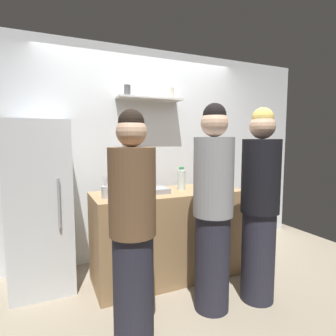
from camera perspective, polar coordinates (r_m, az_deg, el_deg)
The scene contains 14 objects.
ground_plane at distance 2.82m, azimuth 4.44°, elevation -25.87°, with size 5.28×5.28×0.00m, color gray.
back_wall_assembly at distance 3.55m, azimuth -5.11°, elevation 2.94°, with size 4.80×0.32×2.60m.
refrigerator at distance 3.02m, azimuth -24.84°, elevation -7.12°, with size 0.58×0.64×1.67m.
counter at distance 3.07m, azimuth -0.00°, elevation -13.48°, with size 1.58×0.63×0.94m, color #9E7A51.
baking_pan at distance 2.85m, azimuth -3.48°, elevation -4.68°, with size 0.34×0.24×0.05m, color gray.
utensil_holder at distance 2.67m, azimuth -12.61°, elevation -4.84°, with size 0.09×0.09×0.22m.
wine_bottle_pale_glass at distance 2.98m, azimuth 6.41°, elevation -2.37°, with size 0.06×0.06×0.31m.
wine_bottle_amber_glass at distance 3.30m, azimuth 7.10°, elevation -1.58°, with size 0.06×0.06×0.33m.
wine_bottle_green_glass at distance 2.86m, azimuth -10.84°, elevation -2.92°, with size 0.07×0.07×0.30m.
wine_bottle_dark_glass at distance 2.58m, azimuth -9.26°, elevation -3.72°, with size 0.07×0.07×0.31m.
water_bottle_plastic at distance 3.03m, azimuth 2.78°, elevation -2.36°, with size 0.09×0.09×0.25m.
person_grey_hoodie at distance 2.41m, azimuth 9.27°, elevation -8.40°, with size 0.34×0.34×1.78m.
person_brown_jacket at distance 2.06m, azimuth -7.31°, elevation -12.35°, with size 0.34×0.34×1.70m.
person_blonde at distance 2.65m, azimuth 18.40°, elevation -7.56°, with size 0.34×0.34×1.77m.
Camera 1 is at (-1.16, -2.10, 1.49)m, focal length 29.52 mm.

